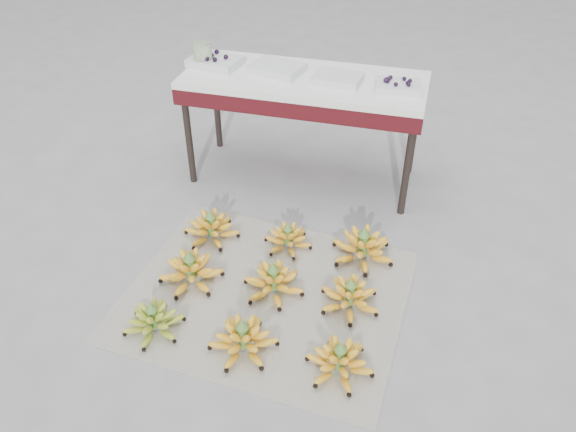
% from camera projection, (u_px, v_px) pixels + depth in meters
% --- Properties ---
extents(ground, '(60.00, 60.00, 0.00)m').
position_uv_depth(ground, '(247.00, 288.00, 2.63)').
color(ground, gray).
rests_on(ground, ground).
extents(newspaper_mat, '(1.32, 1.13, 0.01)m').
position_uv_depth(newspaper_mat, '(266.00, 294.00, 2.59)').
color(newspaper_mat, white).
rests_on(newspaper_mat, ground).
extents(bunch_front_left, '(0.31, 0.31, 0.16)m').
position_uv_depth(bunch_front_left, '(154.00, 321.00, 2.38)').
color(bunch_front_left, '#8CB125').
rests_on(bunch_front_left, newspaper_mat).
extents(bunch_front_center, '(0.33, 0.33, 0.17)m').
position_uv_depth(bunch_front_center, '(243.00, 339.00, 2.30)').
color(bunch_front_center, yellow).
rests_on(bunch_front_center, newspaper_mat).
extents(bunch_front_right, '(0.31, 0.31, 0.17)m').
position_uv_depth(bunch_front_right, '(340.00, 361.00, 2.21)').
color(bunch_front_right, yellow).
rests_on(bunch_front_right, newspaper_mat).
extents(bunch_mid_left, '(0.31, 0.31, 0.18)m').
position_uv_depth(bunch_mid_left, '(191.00, 271.00, 2.62)').
color(bunch_mid_left, yellow).
rests_on(bunch_mid_left, newspaper_mat).
extents(bunch_mid_center, '(0.30, 0.30, 0.17)m').
position_uv_depth(bunch_mid_center, '(273.00, 282.00, 2.57)').
color(bunch_mid_center, yellow).
rests_on(bunch_mid_center, newspaper_mat).
extents(bunch_mid_right, '(0.33, 0.33, 0.17)m').
position_uv_depth(bunch_mid_right, '(350.00, 297.00, 2.50)').
color(bunch_mid_right, yellow).
rests_on(bunch_mid_right, newspaper_mat).
extents(bunch_back_left, '(0.32, 0.32, 0.17)m').
position_uv_depth(bunch_back_left, '(211.00, 228.00, 2.89)').
color(bunch_back_left, yellow).
rests_on(bunch_back_left, newspaper_mat).
extents(bunch_back_center, '(0.29, 0.29, 0.15)m').
position_uv_depth(bunch_back_center, '(288.00, 239.00, 2.84)').
color(bunch_back_center, yellow).
rests_on(bunch_back_center, newspaper_mat).
extents(bunch_back_right, '(0.41, 0.41, 0.19)m').
position_uv_depth(bunch_back_right, '(363.00, 248.00, 2.76)').
color(bunch_back_right, yellow).
rests_on(bunch_back_right, newspaper_mat).
extents(vendor_table, '(1.32, 0.53, 0.63)m').
position_uv_depth(vendor_table, '(304.00, 90.00, 3.07)').
color(vendor_table, black).
rests_on(vendor_table, ground).
extents(tray_far_left, '(0.31, 0.24, 0.07)m').
position_uv_depth(tray_far_left, '(215.00, 61.00, 3.15)').
color(tray_far_left, silver).
rests_on(tray_far_left, vendor_table).
extents(tray_left, '(0.32, 0.26, 0.04)m').
position_uv_depth(tray_left, '(277.00, 68.00, 3.07)').
color(tray_left, silver).
rests_on(tray_left, vendor_table).
extents(tray_right, '(0.26, 0.20, 0.04)m').
position_uv_depth(tray_right, '(337.00, 79.00, 2.96)').
color(tray_right, silver).
rests_on(tray_right, vendor_table).
extents(tray_far_right, '(0.25, 0.19, 0.06)m').
position_uv_depth(tray_far_right, '(398.00, 86.00, 2.89)').
color(tray_far_right, silver).
rests_on(tray_far_right, vendor_table).
extents(glass_jar, '(0.11, 0.11, 0.13)m').
position_uv_depth(glass_jar, '(203.00, 55.00, 3.11)').
color(glass_jar, beige).
rests_on(glass_jar, vendor_table).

